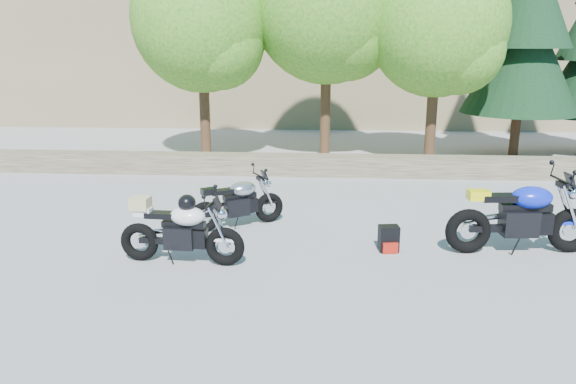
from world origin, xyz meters
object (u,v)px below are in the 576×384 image
(white_bike, at_px, (180,230))
(blue_bike, at_px, (522,218))
(silver_bike, at_px, (238,203))
(backpack, at_px, (389,239))

(white_bike, bearing_deg, blue_bike, 13.38)
(silver_bike, relative_size, blue_bike, 0.68)
(silver_bike, xyz_separation_m, blue_bike, (4.54, -0.96, 0.13))
(silver_bike, height_order, backpack, silver_bike)
(backpack, bearing_deg, silver_bike, 149.37)
(silver_bike, distance_m, backpack, 2.74)
(silver_bike, height_order, blue_bike, blue_bike)
(white_bike, relative_size, backpack, 4.62)
(silver_bike, bearing_deg, backpack, -54.07)
(silver_bike, bearing_deg, white_bike, -140.39)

